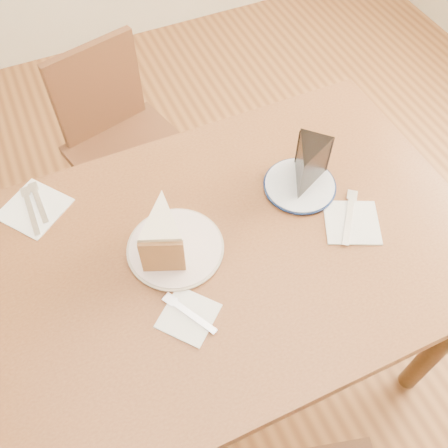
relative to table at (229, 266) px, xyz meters
The scene contains 14 objects.
ground 0.65m from the table, ahead, with size 4.00×4.00×0.00m, color #4D2A14.
table is the anchor object (origin of this frame).
chair_far 0.77m from the table, 96.17° to the left, with size 0.47×0.47×0.78m.
plate_cream 0.17m from the table, 161.42° to the left, with size 0.22×0.22×0.01m, color silver.
plate_navy 0.28m from the table, 19.83° to the left, with size 0.18×0.18×0.01m, color white.
carrot_cake 0.22m from the table, 156.51° to the left, with size 0.09×0.13×0.11m, color beige, non-canonical shape.
chocolate_cake 0.32m from the table, 19.17° to the left, with size 0.08×0.12×0.11m, color black, non-canonical shape.
napkin_cream 0.23m from the table, 140.53° to the right, with size 0.11×0.11×0.00m, color white.
napkin_navy 0.33m from the table, 12.37° to the right, with size 0.13×0.13×0.00m, color white.
napkin_spare 0.51m from the table, 143.21° to the left, with size 0.14×0.14×0.00m, color white.
fork_cream 0.23m from the table, 139.74° to the right, with size 0.01×0.14×0.00m, color silver.
knife_navy 0.32m from the table, ahead, with size 0.02×0.17×0.00m, color white.
fork_spare 0.51m from the table, 141.35° to the left, with size 0.01×0.14×0.00m, color silver.
knife_spare 0.52m from the table, 144.62° to the left, with size 0.01×0.16×0.00m, color silver.
Camera 1 is at (-0.28, -0.58, 1.76)m, focal length 40.00 mm.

